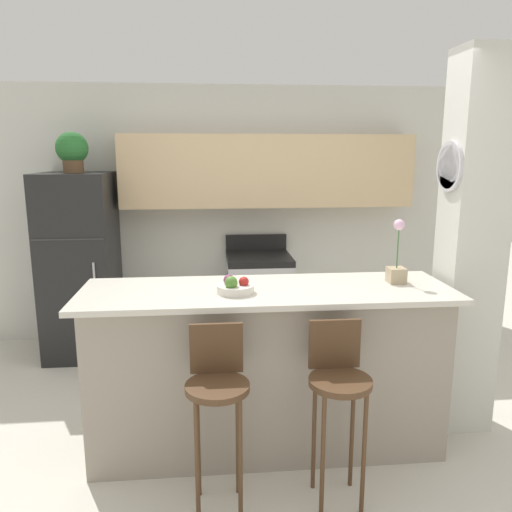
% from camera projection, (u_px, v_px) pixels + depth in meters
% --- Properties ---
extents(ground_plane, '(14.00, 14.00, 0.00)m').
position_uv_depth(ground_plane, '(266.00, 444.00, 3.32)').
color(ground_plane, beige).
extents(wall_back, '(5.60, 0.38, 2.55)m').
position_uv_depth(wall_back, '(253.00, 196.00, 5.03)').
color(wall_back, silver).
rests_on(wall_back, ground_plane).
extents(pillar_right, '(0.38, 0.33, 2.55)m').
position_uv_depth(pillar_right, '(470.00, 247.00, 3.34)').
color(pillar_right, silver).
rests_on(pillar_right, ground_plane).
extents(counter_bar, '(2.31, 0.72, 1.07)m').
position_uv_depth(counter_bar, '(267.00, 368.00, 3.21)').
color(counter_bar, gray).
rests_on(counter_bar, ground_plane).
extents(refrigerator, '(0.63, 0.74, 1.72)m').
position_uv_depth(refrigerator, '(81.00, 265.00, 4.67)').
color(refrigerator, black).
rests_on(refrigerator, ground_plane).
extents(stove_range, '(0.63, 0.63, 1.07)m').
position_uv_depth(stove_range, '(259.00, 300.00, 4.97)').
color(stove_range, silver).
rests_on(stove_range, ground_plane).
extents(bar_stool_left, '(0.34, 0.34, 1.00)m').
position_uv_depth(bar_stool_left, '(217.00, 390.00, 2.63)').
color(bar_stool_left, '#4C331E').
rests_on(bar_stool_left, ground_plane).
extents(bar_stool_right, '(0.34, 0.34, 1.00)m').
position_uv_depth(bar_stool_right, '(338.00, 385.00, 2.69)').
color(bar_stool_right, '#4C331E').
rests_on(bar_stool_right, ground_plane).
extents(potted_plant_on_fridge, '(0.28, 0.28, 0.36)m').
position_uv_depth(potted_plant_on_fridge, '(72.00, 150.00, 4.46)').
color(potted_plant_on_fridge, brown).
rests_on(potted_plant_on_fridge, refrigerator).
extents(orchid_vase, '(0.11, 0.11, 0.41)m').
position_uv_depth(orchid_vase, '(397.00, 264.00, 3.21)').
color(orchid_vase, tan).
rests_on(orchid_vase, counter_bar).
extents(fruit_bowl, '(0.23, 0.23, 0.11)m').
position_uv_depth(fruit_bowl, '(235.00, 287.00, 2.99)').
color(fruit_bowl, silver).
rests_on(fruit_bowl, counter_bar).
extents(trash_bin, '(0.28, 0.28, 0.38)m').
position_uv_depth(trash_bin, '(139.00, 341.00, 4.61)').
color(trash_bin, '#59595B').
rests_on(trash_bin, ground_plane).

